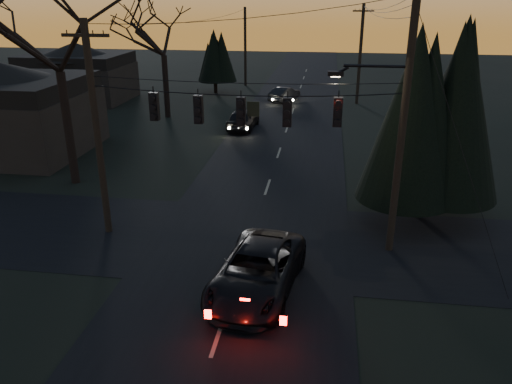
# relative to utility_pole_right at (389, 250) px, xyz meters

# --- Properties ---
(main_road) EXTENTS (8.00, 120.00, 0.02)m
(main_road) POSITION_rel_utility_pole_right_xyz_m (-5.50, 10.00, 0.01)
(main_road) COLOR black
(main_road) RESTS_ON ground
(cross_road) EXTENTS (60.00, 7.00, 0.02)m
(cross_road) POSITION_rel_utility_pole_right_xyz_m (-5.50, 0.00, 0.01)
(cross_road) COLOR black
(cross_road) RESTS_ON ground
(utility_pole_right) EXTENTS (5.00, 0.30, 10.00)m
(utility_pole_right) POSITION_rel_utility_pole_right_xyz_m (0.00, 0.00, 0.00)
(utility_pole_right) COLOR black
(utility_pole_right) RESTS_ON ground
(utility_pole_left) EXTENTS (1.80, 0.30, 8.50)m
(utility_pole_left) POSITION_rel_utility_pole_right_xyz_m (-11.50, 0.00, 0.00)
(utility_pole_left) COLOR black
(utility_pole_left) RESTS_ON ground
(utility_pole_far_r) EXTENTS (1.80, 0.30, 8.50)m
(utility_pole_far_r) POSITION_rel_utility_pole_right_xyz_m (0.00, 28.00, 0.00)
(utility_pole_far_r) COLOR black
(utility_pole_far_r) RESTS_ON ground
(utility_pole_far_l) EXTENTS (0.30, 0.30, 8.00)m
(utility_pole_far_l) POSITION_rel_utility_pole_right_xyz_m (-11.50, 36.00, 0.00)
(utility_pole_far_l) COLOR black
(utility_pole_far_l) RESTS_ON ground
(span_signal_assembly) EXTENTS (11.50, 0.44, 1.47)m
(span_signal_assembly) POSITION_rel_utility_pole_right_xyz_m (-5.74, 0.00, 5.34)
(span_signal_assembly) COLOR black
(span_signal_assembly) RESTS_ON ground
(bare_tree_left) EXTENTS (9.51, 9.51, 11.54)m
(bare_tree_left) POSITION_rel_utility_pole_right_xyz_m (-15.65, 5.32, 8.07)
(bare_tree_left) COLOR black
(bare_tree_left) RESTS_ON ground
(evergreen_right) EXTENTS (4.66, 4.66, 7.74)m
(evergreen_right) POSITION_rel_utility_pole_right_xyz_m (1.64, 3.45, 4.47)
(evergreen_right) COLOR black
(evergreen_right) RESTS_ON ground
(bare_tree_dist) EXTENTS (7.54, 7.54, 9.70)m
(bare_tree_dist) POSITION_rel_utility_pole_right_xyz_m (-15.35, 20.50, 6.78)
(bare_tree_dist) COLOR black
(bare_tree_dist) RESTS_ON ground
(evergreen_dist) EXTENTS (3.39, 3.39, 5.53)m
(evergreen_dist) POSITION_rel_utility_pole_right_xyz_m (-13.75, 31.23, 3.35)
(evergreen_dist) COLOR black
(evergreen_dist) RESTS_ON ground
(house_left_near) EXTENTS (10.00, 8.00, 5.60)m
(house_left_near) POSITION_rel_utility_pole_right_xyz_m (-22.50, 10.00, 2.80)
(house_left_near) COLOR black
(house_left_near) RESTS_ON ground
(house_left_far) EXTENTS (9.00, 7.00, 5.20)m
(house_left_far) POSITION_rel_utility_pole_right_xyz_m (-25.50, 26.00, 2.60)
(house_left_far) COLOR black
(house_left_far) RESTS_ON ground
(suv_near) EXTENTS (3.17, 5.65, 1.49)m
(suv_near) POSITION_rel_utility_pole_right_xyz_m (-4.70, -3.59, 0.75)
(suv_near) COLOR black
(suv_near) RESTS_ON ground
(sedan_oncoming_a) EXTENTS (2.07, 4.55, 1.52)m
(sedan_oncoming_a) POSITION_rel_utility_pole_right_xyz_m (-8.70, 17.59, 0.76)
(sedan_oncoming_a) COLOR black
(sedan_oncoming_a) RESTS_ON ground
(sedan_oncoming_b) EXTENTS (2.83, 4.06, 1.27)m
(sedan_oncoming_b) POSITION_rel_utility_pole_right_xyz_m (-6.58, 28.18, 0.63)
(sedan_oncoming_b) COLOR black
(sedan_oncoming_b) RESTS_ON ground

